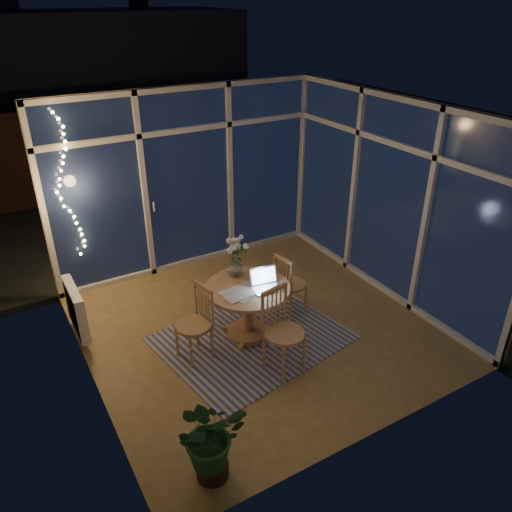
# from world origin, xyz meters

# --- Properties ---
(floor) EXTENTS (4.00, 4.00, 0.00)m
(floor) POSITION_xyz_m (0.00, 0.00, 0.00)
(floor) COLOR olive
(floor) RESTS_ON ground
(ceiling) EXTENTS (4.00, 4.00, 0.00)m
(ceiling) POSITION_xyz_m (0.00, 0.00, 2.60)
(ceiling) COLOR white
(ceiling) RESTS_ON wall_back
(wall_back) EXTENTS (4.00, 0.04, 2.60)m
(wall_back) POSITION_xyz_m (0.00, 2.00, 1.30)
(wall_back) COLOR beige
(wall_back) RESTS_ON floor
(wall_front) EXTENTS (4.00, 0.04, 2.60)m
(wall_front) POSITION_xyz_m (0.00, -2.00, 1.30)
(wall_front) COLOR beige
(wall_front) RESTS_ON floor
(wall_left) EXTENTS (0.04, 4.00, 2.60)m
(wall_left) POSITION_xyz_m (-2.00, 0.00, 1.30)
(wall_left) COLOR beige
(wall_left) RESTS_ON floor
(wall_right) EXTENTS (0.04, 4.00, 2.60)m
(wall_right) POSITION_xyz_m (2.00, 0.00, 1.30)
(wall_right) COLOR beige
(wall_right) RESTS_ON floor
(window_wall_back) EXTENTS (4.00, 0.10, 2.60)m
(window_wall_back) POSITION_xyz_m (0.00, 1.96, 1.30)
(window_wall_back) COLOR silver
(window_wall_back) RESTS_ON floor
(window_wall_right) EXTENTS (0.10, 4.00, 2.60)m
(window_wall_right) POSITION_xyz_m (1.96, 0.00, 1.30)
(window_wall_right) COLOR silver
(window_wall_right) RESTS_ON floor
(radiator) EXTENTS (0.10, 0.70, 0.58)m
(radiator) POSITION_xyz_m (-1.94, 0.90, 0.40)
(radiator) COLOR white
(radiator) RESTS_ON wall_left
(fairy_lights) EXTENTS (0.24, 0.10, 1.85)m
(fairy_lights) POSITION_xyz_m (-1.65, 1.88, 1.52)
(fairy_lights) COLOR #E8BF5C
(fairy_lights) RESTS_ON window_wall_back
(garden_patio) EXTENTS (12.00, 6.00, 0.10)m
(garden_patio) POSITION_xyz_m (0.50, 5.00, -0.06)
(garden_patio) COLOR black
(garden_patio) RESTS_ON ground
(garden_fence) EXTENTS (11.00, 0.08, 1.80)m
(garden_fence) POSITION_xyz_m (0.00, 5.50, 0.90)
(garden_fence) COLOR #341A12
(garden_fence) RESTS_ON ground
(neighbour_roof) EXTENTS (7.00, 3.00, 2.20)m
(neighbour_roof) POSITION_xyz_m (0.30, 8.50, 2.20)
(neighbour_roof) COLOR #31343B
(neighbour_roof) RESTS_ON ground
(garden_shrubs) EXTENTS (0.90, 0.90, 0.90)m
(garden_shrubs) POSITION_xyz_m (-0.80, 3.40, 0.45)
(garden_shrubs) COLOR black
(garden_shrubs) RESTS_ON ground
(rug) EXTENTS (2.30, 1.96, 0.01)m
(rug) POSITION_xyz_m (-0.18, -0.17, 0.01)
(rug) COLOR #B9AE96
(rug) RESTS_ON floor
(dining_table) EXTENTS (1.13, 1.13, 0.67)m
(dining_table) POSITION_xyz_m (-0.18, -0.07, 0.34)
(dining_table) COLOR #AE744E
(dining_table) RESTS_ON floor
(chair_left) EXTENTS (0.49, 0.49, 0.89)m
(chair_left) POSITION_xyz_m (-0.90, -0.13, 0.45)
(chair_left) COLOR #AE744E
(chair_left) RESTS_ON floor
(chair_right) EXTENTS (0.47, 0.47, 0.86)m
(chair_right) POSITION_xyz_m (0.53, 0.08, 0.43)
(chair_right) COLOR #AE744E
(chair_right) RESTS_ON floor
(chair_front) EXTENTS (0.52, 0.52, 0.97)m
(chair_front) POSITION_xyz_m (-0.14, -0.79, 0.48)
(chair_front) COLOR #AE744E
(chair_front) RESTS_ON floor
(laptop) EXTENTS (0.37, 0.33, 0.25)m
(laptop) POSITION_xyz_m (-0.01, -0.23, 0.79)
(laptop) COLOR silver
(laptop) RESTS_ON dining_table
(flower_vase) EXTENTS (0.23, 0.23, 0.21)m
(flower_vase) POSITION_xyz_m (-0.18, 0.25, 0.78)
(flower_vase) COLOR white
(flower_vase) RESTS_ON dining_table
(bowl) EXTENTS (0.17, 0.17, 0.04)m
(bowl) POSITION_xyz_m (0.20, 0.05, 0.69)
(bowl) COLOR white
(bowl) RESTS_ON dining_table
(newspapers) EXTENTS (0.45, 0.38, 0.01)m
(newspapers) POSITION_xyz_m (-0.31, -0.12, 0.68)
(newspapers) COLOR silver
(newspapers) RESTS_ON dining_table
(phone) EXTENTS (0.12, 0.07, 0.01)m
(phone) POSITION_xyz_m (-0.17, -0.21, 0.68)
(phone) COLOR black
(phone) RESTS_ON dining_table
(potted_plant) EXTENTS (0.56, 0.49, 0.76)m
(potted_plant) POSITION_xyz_m (-1.42, -1.65, 0.38)
(potted_plant) COLOR #18451D
(potted_plant) RESTS_ON floor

